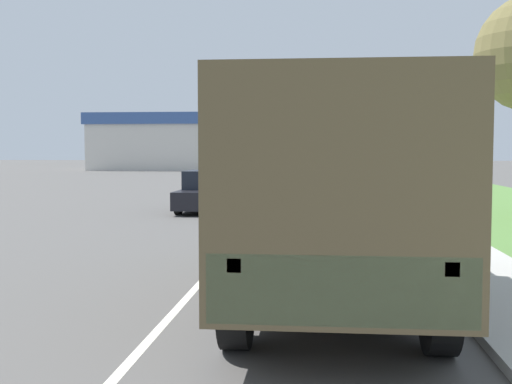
{
  "coord_description": "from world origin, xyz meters",
  "views": [
    {
      "loc": [
        1.86,
        1.22,
        2.1
      ],
      "look_at": [
        0.82,
        11.76,
        1.4
      ],
      "focal_mm": 45.0,
      "sensor_mm": 36.0,
      "label": 1
    }
  ],
  "objects": [
    {
      "name": "ground_plane",
      "position": [
        0.0,
        40.0,
        0.0
      ],
      "size": [
        180.0,
        180.0,
        0.0
      ],
      "primitive_type": "plane",
      "color": "#565451"
    },
    {
      "name": "lane_centre_stripe",
      "position": [
        0.0,
        40.0,
        0.0
      ],
      "size": [
        0.12,
        120.0,
        0.0
      ],
      "color": "silver",
      "rests_on": "ground"
    },
    {
      "name": "sidewalk_right",
      "position": [
        4.5,
        40.0,
        0.06
      ],
      "size": [
        1.8,
        120.0,
        0.12
      ],
      "color": "beige",
      "rests_on": "ground"
    },
    {
      "name": "grass_strip_right",
      "position": [
        8.9,
        40.0,
        0.01
      ],
      "size": [
        7.0,
        120.0,
        0.02
      ],
      "color": "#56843D",
      "rests_on": "ground"
    },
    {
      "name": "military_truck",
      "position": [
        2.05,
        10.14,
        1.61
      ],
      "size": [
        2.39,
        7.52,
        2.84
      ],
      "color": "#545B3D",
      "rests_on": "ground"
    },
    {
      "name": "car_nearest_ahead",
      "position": [
        -1.9,
        22.92,
        0.63
      ],
      "size": [
        1.78,
        4.07,
        1.39
      ],
      "color": "black",
      "rests_on": "ground"
    },
    {
      "name": "car_second_ahead",
      "position": [
        1.66,
        33.61,
        0.67
      ],
      "size": [
        1.78,
        4.01,
        1.48
      ],
      "color": "maroon",
      "rests_on": "ground"
    },
    {
      "name": "car_third_ahead",
      "position": [
        1.5,
        45.73,
        0.7
      ],
      "size": [
        1.79,
        3.99,
        1.57
      ],
      "color": "black",
      "rests_on": "ground"
    },
    {
      "name": "car_fourth_ahead",
      "position": [
        -1.64,
        60.8,
        0.68
      ],
      "size": [
        1.73,
        4.32,
        1.5
      ],
      "color": "navy",
      "rests_on": "ground"
    },
    {
      "name": "car_farthest_ahead",
      "position": [
        1.67,
        73.85,
        0.67
      ],
      "size": [
        1.79,
        4.85,
        1.48
      ],
      "color": "#B7BABF",
      "rests_on": "ground"
    },
    {
      "name": "building_distant",
      "position": [
        -15.22,
        69.5,
        2.97
      ],
      "size": [
        13.58,
        11.41,
        5.87
      ],
      "color": "beige",
      "rests_on": "ground"
    }
  ]
}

